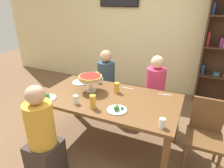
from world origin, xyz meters
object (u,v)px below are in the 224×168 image
at_px(water_glass_clear_far, 162,123).
at_px(beer_glass_amber_short, 96,77).
at_px(beer_glass_amber_tall, 93,102).
at_px(cutlery_fork_near, 127,88).
at_px(deep_dish_pizza_stand, 90,78).
at_px(beer_glass_amber_spare, 117,88).
at_px(diner_near_left, 43,140).
at_px(salad_plate_near_diner, 47,97).
at_px(cutlery_knife_near, 165,95).
at_px(chair_head_east, 205,132).
at_px(salad_plate_far_diner, 81,82).
at_px(salad_plate_spare, 117,109).
at_px(water_glass_clear_near, 76,100).
at_px(dining_table, 109,103).
at_px(diner_far_right, 154,95).
at_px(diner_far_left, 106,87).

bearing_deg(water_glass_clear_far, beer_glass_amber_short, 146.19).
xyz_separation_m(beer_glass_amber_tall, cutlery_fork_near, (0.17, 0.70, -0.08)).
xyz_separation_m(deep_dish_pizza_stand, beer_glass_amber_spare, (0.35, 0.10, -0.12)).
relative_size(diner_near_left, salad_plate_near_diner, 5.08).
xyz_separation_m(salad_plate_near_diner, cutlery_knife_near, (1.37, 0.74, -0.02)).
bearing_deg(beer_glass_amber_tall, chair_head_east, 19.20).
bearing_deg(salad_plate_near_diner, chair_head_east, 13.87).
height_order(chair_head_east, salad_plate_far_diner, chair_head_east).
bearing_deg(chair_head_east, cutlery_fork_near, -13.68).
bearing_deg(salad_plate_spare, diner_near_left, -140.81).
relative_size(beer_glass_amber_tall, water_glass_clear_near, 1.52).
bearing_deg(water_glass_clear_near, dining_table, 47.30).
relative_size(deep_dish_pizza_stand, water_glass_clear_near, 3.25).
distance_m(salad_plate_near_diner, beer_glass_amber_spare, 0.93).
relative_size(deep_dish_pizza_stand, water_glass_clear_far, 3.43).
bearing_deg(water_glass_clear_near, water_glass_clear_far, -3.36).
bearing_deg(cutlery_knife_near, water_glass_clear_far, 90.44).
distance_m(diner_far_right, beer_glass_amber_tall, 1.28).
xyz_separation_m(diner_far_right, salad_plate_spare, (-0.20, -1.07, 0.27)).
distance_m(diner_near_left, diner_far_left, 1.60).
xyz_separation_m(beer_glass_amber_spare, water_glass_clear_far, (0.73, -0.56, -0.02)).
height_order(beer_glass_amber_short, beer_glass_amber_spare, beer_glass_amber_short).
bearing_deg(salad_plate_spare, water_glass_clear_near, -174.50).
relative_size(salad_plate_spare, beer_glass_amber_tall, 1.41).
bearing_deg(diner_far_left, dining_table, 28.17).
xyz_separation_m(diner_far_right, beer_glass_amber_tall, (-0.49, -1.13, 0.33)).
relative_size(chair_head_east, water_glass_clear_far, 8.46).
distance_m(salad_plate_near_diner, water_glass_clear_far, 1.48).
xyz_separation_m(dining_table, water_glass_clear_far, (0.76, -0.38, 0.13)).
xyz_separation_m(beer_glass_amber_short, beer_glass_amber_spare, (0.43, -0.22, -0.01)).
distance_m(salad_plate_spare, beer_glass_amber_spare, 0.49).
xyz_separation_m(diner_far_left, beer_glass_amber_tall, (0.38, -1.12, 0.33)).
bearing_deg(salad_plate_spare, water_glass_clear_far, -11.89).
xyz_separation_m(diner_near_left, diner_far_left, (0.00, 1.60, 0.00)).
relative_size(salad_plate_spare, cutlery_fork_near, 1.29).
xyz_separation_m(salad_plate_far_diner, beer_glass_amber_spare, (0.64, -0.10, 0.06)).
xyz_separation_m(diner_near_left, chair_head_east, (1.62, 0.91, -0.01)).
height_order(salad_plate_far_diner, water_glass_clear_far, water_glass_clear_far).
bearing_deg(diner_far_left, beer_glass_amber_short, 4.12).
height_order(dining_table, chair_head_east, chair_head_east).
bearing_deg(beer_glass_amber_short, chair_head_east, -10.31).
distance_m(deep_dish_pizza_stand, salad_plate_far_diner, 0.39).
relative_size(beer_glass_amber_short, beer_glass_amber_spare, 1.09).
height_order(salad_plate_spare, cutlery_fork_near, salad_plate_spare).
relative_size(dining_table, deep_dish_pizza_stand, 5.12).
relative_size(diner_near_left, deep_dish_pizza_stand, 3.26).
relative_size(diner_far_left, salad_plate_spare, 4.95).
relative_size(dining_table, cutlery_fork_near, 10.03).
bearing_deg(salad_plate_far_diner, deep_dish_pizza_stand, -34.36).
height_order(diner_far_right, salad_plate_spare, diner_far_right).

